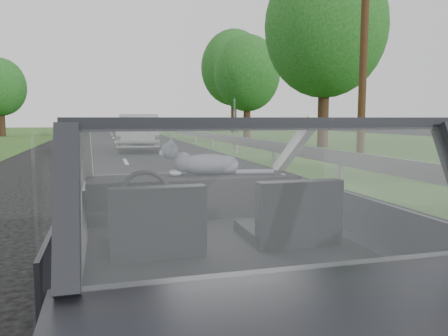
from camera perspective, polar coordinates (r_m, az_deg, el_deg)
subject_car at (r=2.81m, az=-1.30°, el=-8.26°), size 1.80×4.00×1.45m
dashboard at (r=3.38m, az=-3.88°, el=-3.57°), size 1.58×0.45×0.30m
driver_seat at (r=2.42m, az=-8.89°, el=-6.95°), size 0.50×0.72×0.42m
passenger_seat at (r=2.63m, az=8.78°, el=-5.87°), size 0.50×0.72×0.42m
steering_wheel at (r=3.02m, az=-10.24°, el=-3.52°), size 0.36×0.36×0.04m
cat at (r=3.40m, az=-2.21°, el=0.65°), size 0.65×0.26×0.29m
guardrail at (r=13.60m, az=6.07°, el=2.88°), size 0.05×90.00×0.32m
other_car at (r=19.91m, az=-10.98°, el=4.60°), size 2.42×5.08×1.62m
highway_sign at (r=20.49m, az=1.35°, el=5.78°), size 0.39×0.91×2.34m
utility_pole at (r=16.57m, az=17.83°, el=15.66°), size 0.28×0.28×8.31m
tree_1 at (r=22.52m, az=13.01°, el=14.13°), size 7.82×7.82×8.95m
tree_2 at (r=31.16m, az=3.04°, el=10.34°), size 5.49×5.49×7.01m
tree_3 at (r=43.52m, az=1.30°, el=11.05°), size 7.80×7.80×9.72m
tree_6 at (r=38.67m, az=-27.15°, el=8.10°), size 4.27×4.27×5.93m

